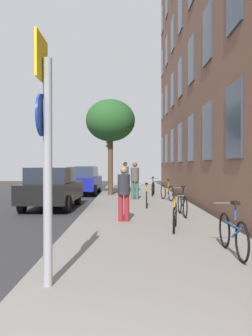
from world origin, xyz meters
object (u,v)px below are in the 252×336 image
object	(u,v)px
sign_post	(45,145)
bicycle_1	(175,215)
bicycle_2	(182,204)
bicycle_4	(167,192)
tree_near	(110,121)
pedestrian_2	(125,175)
car_1	(83,180)
traffic_light	(110,152)
car_2	(86,176)
pedestrian_1	(135,178)
bicycle_5	(153,188)
pedestrian_0	(124,190)
car_0	(52,187)
bicycle_0	(232,233)
bicycle_3	(146,197)

from	to	relation	value
sign_post	bicycle_1	distance (m)	4.85
bicycle_2	bicycle_4	distance (m)	4.80
sign_post	tree_near	distance (m)	14.18
pedestrian_2	car_1	xyz separation A→B (m)	(-2.46, 0.53, -0.29)
traffic_light	car_2	bearing A→B (deg)	115.74
car_2	tree_near	bearing A→B (deg)	-75.51
bicycle_2	car_2	distance (m)	17.43
bicycle_4	pedestrian_2	world-z (taller)	pedestrian_2
tree_near	pedestrian_1	bearing A→B (deg)	-63.28
traffic_light	bicycle_5	size ratio (longest dim) A/B	2.05
bicycle_5	pedestrian_1	bearing A→B (deg)	-116.14
pedestrian_0	car_0	bearing A→B (deg)	127.18
bicycle_1	bicycle_5	size ratio (longest dim) A/B	0.91
bicycle_4	car_0	world-z (taller)	car_0
bicycle_1	tree_near	bearing A→B (deg)	101.58
bicycle_2	pedestrian_2	size ratio (longest dim) A/B	0.94
sign_post	bicycle_0	world-z (taller)	sign_post
sign_post	bicycle_3	world-z (taller)	sign_post
tree_near	pedestrian_1	world-z (taller)	tree_near
car_0	car_2	size ratio (longest dim) A/B	0.93
bicycle_4	pedestrian_1	distance (m)	1.62
bicycle_2	bicycle_4	size ratio (longest dim) A/B	1.00
tree_near	car_1	xyz separation A→B (m)	(-1.67, 1.57, -3.25)
bicycle_2	bicycle_5	distance (m)	7.21
bicycle_0	bicycle_3	distance (m)	7.28
car_0	tree_near	bearing A→B (deg)	67.51
car_0	car_1	xyz separation A→B (m)	(0.41, 6.58, 0.00)
car_2	pedestrian_1	bearing A→B (deg)	-72.72
car_0	bicycle_4	bearing A→B (deg)	24.57
bicycle_0	pedestrian_0	bearing A→B (deg)	118.41
car_1	bicycle_3	bearing A→B (deg)	-64.11
bicycle_2	pedestrian_1	distance (m)	5.35
bicycle_0	bicycle_5	world-z (taller)	bicycle_5
traffic_light	pedestrian_1	size ratio (longest dim) A/B	2.07
bicycle_0	bicycle_3	bearing A→B (deg)	98.83
sign_post	car_2	world-z (taller)	sign_post
traffic_light	car_2	xyz separation A→B (m)	(-2.08, 4.32, -1.75)
pedestrian_2	bicycle_0	bearing A→B (deg)	-81.72
sign_post	pedestrian_0	distance (m)	5.44
bicycle_5	car_1	bearing A→B (deg)	153.14
tree_near	car_1	bearing A→B (deg)	136.74
pedestrian_1	car_1	size ratio (longest dim) A/B	0.39
bicycle_4	tree_near	bearing A→B (deg)	133.89
bicycle_1	car_2	xyz separation A→B (m)	(-4.40, 19.10, 0.37)
bicycle_0	pedestrian_1	distance (m)	10.07
car_1	car_2	distance (m)	7.54
bicycle_3	pedestrian_1	xyz separation A→B (m)	(-0.38, 2.74, 0.63)
bicycle_1	pedestrian_2	world-z (taller)	pedestrian_2
bicycle_2	pedestrian_0	world-z (taller)	pedestrian_0
bicycle_1	car_0	distance (m)	6.50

